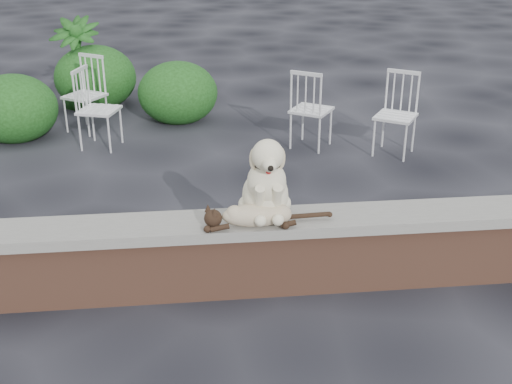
{
  "coord_description": "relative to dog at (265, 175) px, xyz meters",
  "views": [
    {
      "loc": [
        -0.4,
        -4.14,
        2.65
      ],
      "look_at": [
        0.06,
        0.2,
        0.7
      ],
      "focal_mm": 45.35,
      "sensor_mm": 36.0,
      "label": 1
    }
  ],
  "objects": [
    {
      "name": "ground",
      "position": [
        -0.11,
        -0.04,
        -0.9
      ],
      "size": [
        60.0,
        60.0,
        0.0
      ],
      "primitive_type": "plane",
      "color": "black",
      "rests_on": "ground"
    },
    {
      "name": "potted_plant_b",
      "position": [
        -2.04,
        4.99,
        -0.28
      ],
      "size": [
        0.81,
        0.81,
        1.24
      ],
      "primitive_type": "imported",
      "rotation": [
        0.0,
        0.0,
        -0.18
      ],
      "color": "#173E11",
      "rests_on": "ground"
    },
    {
      "name": "dog",
      "position": [
        0.0,
        0.0,
        0.0
      ],
      "size": [
        0.42,
        0.56,
        0.64
      ],
      "primitive_type": null,
      "rotation": [
        0.0,
        0.0,
        -0.01
      ],
      "color": "beige",
      "rests_on": "capstone"
    },
    {
      "name": "cat",
      "position": [
        -0.08,
        -0.15,
        -0.23
      ],
      "size": [
        1.09,
        0.27,
        0.18
      ],
      "primitive_type": null,
      "rotation": [
        0.0,
        0.0,
        -0.01
      ],
      "color": "tan",
      "rests_on": "capstone"
    },
    {
      "name": "capstone",
      "position": [
        -0.11,
        -0.04,
        -0.36
      ],
      "size": [
        6.2,
        0.4,
        0.08
      ],
      "primitive_type": "cube",
      "color": "slate",
      "rests_on": "brick_wall"
    },
    {
      "name": "chair_c",
      "position": [
        0.91,
        2.97,
        -0.43
      ],
      "size": [
        0.78,
        0.78,
        0.94
      ],
      "primitive_type": null,
      "rotation": [
        0.0,
        0.0,
        2.56
      ],
      "color": "white",
      "rests_on": "ground"
    },
    {
      "name": "shrubbery",
      "position": [
        -1.72,
        4.33,
        -0.51
      ],
      "size": [
        3.04,
        2.35,
        0.9
      ],
      "color": "#173E11",
      "rests_on": "ground"
    },
    {
      "name": "chair_b",
      "position": [
        -1.81,
        3.87,
        -0.43
      ],
      "size": [
        0.78,
        0.78,
        0.94
      ],
      "primitive_type": null,
      "rotation": [
        0.0,
        0.0,
        -0.59
      ],
      "color": "white",
      "rests_on": "ground"
    },
    {
      "name": "chair_e",
      "position": [
        -1.56,
        3.23,
        -0.43
      ],
      "size": [
        0.7,
        0.7,
        0.94
      ],
      "primitive_type": null,
      "rotation": [
        0.0,
        0.0,
        1.27
      ],
      "color": "white",
      "rests_on": "ground"
    },
    {
      "name": "chair_d",
      "position": [
        1.81,
        2.62,
        -0.43
      ],
      "size": [
        0.78,
        0.78,
        0.94
      ],
      "primitive_type": null,
      "rotation": [
        0.0,
        0.0,
        -0.58
      ],
      "color": "white",
      "rests_on": "ground"
    },
    {
      "name": "brick_wall",
      "position": [
        -0.11,
        -0.04,
        -0.65
      ],
      "size": [
        6.0,
        0.3,
        0.5
      ],
      "primitive_type": "cube",
      "color": "brown",
      "rests_on": "ground"
    }
  ]
}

